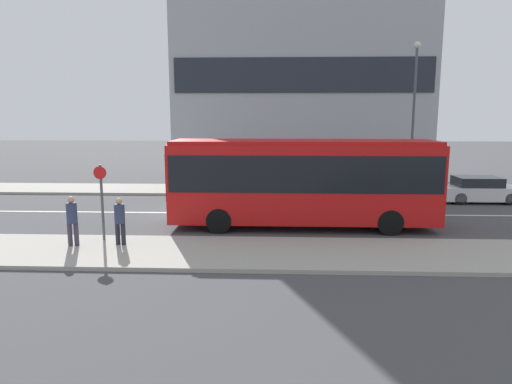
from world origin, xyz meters
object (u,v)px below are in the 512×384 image
parked_car_0 (478,190)px  street_lamp (414,104)px  pedestrian_near_stop (72,218)px  pedestrian_down_pavement (120,218)px  bus_stop_sign (102,196)px  city_bus (303,178)px

parked_car_0 → street_lamp: street_lamp is taller
pedestrian_near_stop → pedestrian_down_pavement: bearing=-11.1°
street_lamp → bus_stop_sign: bearing=-142.5°
pedestrian_down_pavement → bus_stop_sign: bearing=151.8°
pedestrian_near_stop → street_lamp: bearing=19.9°
city_bus → pedestrian_down_pavement: size_ratio=6.52×
parked_car_0 → pedestrian_near_stop: pedestrian_near_stop is taller
city_bus → street_lamp: (6.41, 7.62, 3.01)m
city_bus → parked_car_0: bearing=27.5°
parked_car_0 → street_lamp: size_ratio=0.48×
pedestrian_down_pavement → bus_stop_sign: 1.16m
pedestrian_near_stop → street_lamp: street_lamp is taller
parked_car_0 → pedestrian_near_stop: bearing=-151.8°
parked_car_0 → bus_stop_sign: 18.46m
city_bus → parked_car_0: city_bus is taller
city_bus → street_lamp: street_lamp is taller
city_bus → street_lamp: size_ratio=1.27×
parked_car_0 → street_lamp: (-2.96, 1.89, 4.37)m
pedestrian_down_pavement → bus_stop_sign: (-0.79, 0.56, 0.64)m
city_bus → pedestrian_down_pavement: 7.10m
parked_car_0 → street_lamp: bearing=147.4°
city_bus → pedestrian_near_stop: bearing=-160.0°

